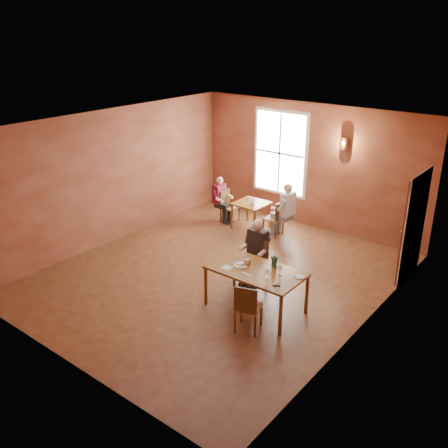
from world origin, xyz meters
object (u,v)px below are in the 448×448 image
Objects in this scene: chair_empty at (249,307)px; second_table at (251,215)px; chair_diner_white at (274,218)px; diner_maroon at (229,201)px; chair_diner_maroon at (230,207)px; chair_diner_main at (254,265)px; main_table at (255,289)px; diner_main at (253,257)px; diner_white at (275,210)px.

chair_empty reaches higher than second_table.
chair_diner_white reaches higher than second_table.
diner_maroon reaches higher than second_table.
chair_diner_maroon is (-1.30, 0.00, -0.01)m from chair_diner_white.
chair_diner_main is 1.06× the size of chair_empty.
chair_diner_main is at bearing 127.57° from main_table.
chair_diner_main is 3.35m from diner_maroon.
diner_main is 2.59m from diner_white.
main_table is 3.38m from chair_diner_white.
diner_main is 1.11× the size of diner_maroon.
second_table is at bearing 126.54° from main_table.
diner_white is (0.03, 0.00, 0.20)m from chair_diner_white.
chair_diner_maroon is 0.74× the size of diner_maroon.
diner_white is (-1.81, 3.59, 0.20)m from chair_empty.
diner_main reaches higher than chair_diner_maroon.
second_table is 0.91× the size of chair_diner_maroon.
chair_diner_white is 1.03× the size of chair_diner_maroon.
second_table is at bearing 90.00° from chair_diner_white.
diner_maroon is (-0.68, 0.00, 0.23)m from second_table.
chair_diner_main reaches higher than chair_empty.
main_table is 3.37m from diner_white.
chair_diner_white is at bearing 0.00° from second_table.
diner_maroon reaches higher than chair_empty.
chair_diner_white is (-1.57, 2.99, 0.04)m from main_table.
chair_diner_main is 2.57m from diner_white.
chair_diner_white is at bearing 90.00° from chair_diner_maroon.
second_table is 0.59× the size of diner_white.
main_table is 2.20× the size of second_table.
chair_diner_main is at bearing -53.75° from second_table.
diner_main is at bearing 104.14° from chair_empty.
chair_diner_main reaches higher than chair_diner_white.
diner_main is (0.00, -0.03, 0.16)m from chair_diner_main.
chair_diner_white is at bearing -65.49° from chair_diner_main.
chair_empty is 1.15× the size of second_table.
diner_white is 1.13× the size of diner_maroon.
chair_diner_maroon is at bearing 90.00° from chair_diner_white.
chair_diner_main is 0.74× the size of diner_main.
second_table is 0.88× the size of chair_diner_white.
diner_main is at bearing 45.30° from diner_maroon.
diner_main is 1.44× the size of chair_empty.
second_table is 0.66m from chair_diner_white.
main_table is 1.31× the size of diner_white.
chair_diner_main is 1.22× the size of second_table.
diner_maroon is (-0.03, 0.00, 0.15)m from chair_diner_maroon.
diner_white is (-1.04, 2.34, 0.17)m from chair_diner_main.
chair_diner_white is at bearing -65.76° from diner_main.
chair_diner_maroon reaches higher than main_table.
diner_main is 1.50× the size of chair_diner_maroon.
chair_empty is at bearing 122.63° from diner_main.
diner_maroon is at bearing -90.00° from chair_diner_maroon.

